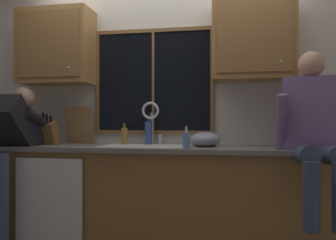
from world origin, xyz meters
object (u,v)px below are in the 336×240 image
object	(u,v)px
person_sitting_on_counter	(314,126)
soap_dispenser	(186,140)
knife_block	(50,133)
mixing_bowl	(205,139)
person_standing	(6,145)
cutting_board	(79,125)
bottle_tall_clear	(149,132)
bottle_green_glass	(124,135)

from	to	relation	value
person_sitting_on_counter	soap_dispenser	distance (m)	0.98
person_sitting_on_counter	knife_block	world-z (taller)	person_sitting_on_counter
person_sitting_on_counter	mixing_bowl	world-z (taller)	person_sitting_on_counter
person_standing	knife_block	xyz separation A→B (m)	(0.26, 0.30, 0.10)
person_sitting_on_counter	cutting_board	distance (m)	2.14
person_sitting_on_counter	soap_dispenser	world-z (taller)	person_sitting_on_counter
person_standing	knife_block	size ratio (longest dim) A/B	4.57
soap_dispenser	bottle_tall_clear	size ratio (longest dim) A/B	0.64
knife_block	soap_dispenser	xyz separation A→B (m)	(1.33, -0.24, -0.04)
person_standing	person_sitting_on_counter	distance (m)	2.55
bottle_green_glass	person_sitting_on_counter	bearing A→B (deg)	-15.18
cutting_board	mixing_bowl	size ratio (longest dim) A/B	1.39
bottle_tall_clear	person_sitting_on_counter	bearing A→B (deg)	-18.67
person_standing	person_sitting_on_counter	bearing A→B (deg)	0.10
cutting_board	bottle_tall_clear	xyz separation A→B (m)	(0.70, -0.02, -0.07)
person_standing	soap_dispenser	xyz separation A→B (m)	(1.58, 0.06, 0.06)
soap_dispenser	bottle_green_glass	world-z (taller)	bottle_green_glass
mixing_bowl	soap_dispenser	world-z (taller)	soap_dispenser
soap_dispenser	cutting_board	bearing A→B (deg)	159.25
person_sitting_on_counter	knife_block	xyz separation A→B (m)	(-2.29, 0.29, -0.08)
person_sitting_on_counter	knife_block	bearing A→B (deg)	172.70
cutting_board	bottle_tall_clear	world-z (taller)	cutting_board
mixing_bowl	person_sitting_on_counter	bearing A→B (deg)	-20.67
cutting_board	mixing_bowl	distance (m)	1.26
knife_block	soap_dispenser	bearing A→B (deg)	-10.07
mixing_bowl	bottle_green_glass	bearing A→B (deg)	171.11
person_standing	bottle_tall_clear	bearing A→B (deg)	21.89
person_standing	person_sitting_on_counter	size ratio (longest dim) A/B	1.17
person_sitting_on_counter	knife_block	size ratio (longest dim) A/B	3.92
cutting_board	bottle_green_glass	world-z (taller)	cutting_board
mixing_bowl	soap_dispenser	xyz separation A→B (m)	(-0.13, -0.26, 0.01)
bottle_tall_clear	bottle_green_glass	bearing A→B (deg)	-172.54
person_standing	cutting_board	world-z (taller)	person_standing
person_standing	person_sitting_on_counter	world-z (taller)	person_sitting_on_counter
person_standing	mixing_bowl	world-z (taller)	person_standing
knife_block	bottle_tall_clear	size ratio (longest dim) A/B	1.14
knife_block	bottle_tall_clear	world-z (taller)	knife_block
cutting_board	bottle_green_glass	bearing A→B (deg)	-5.45
knife_block	bottle_tall_clear	distance (m)	0.93
cutting_board	bottle_tall_clear	size ratio (longest dim) A/B	1.33
soap_dispenser	bottle_green_glass	xyz separation A→B (m)	(-0.64, 0.38, 0.02)
cutting_board	bottle_tall_clear	distance (m)	0.71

